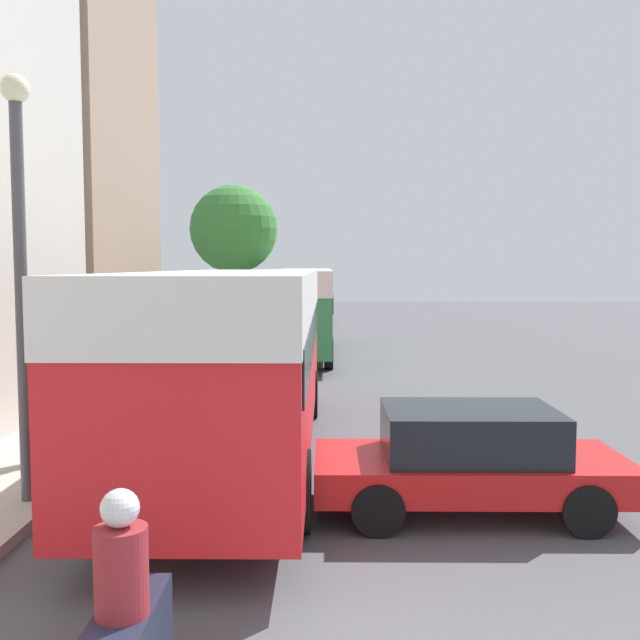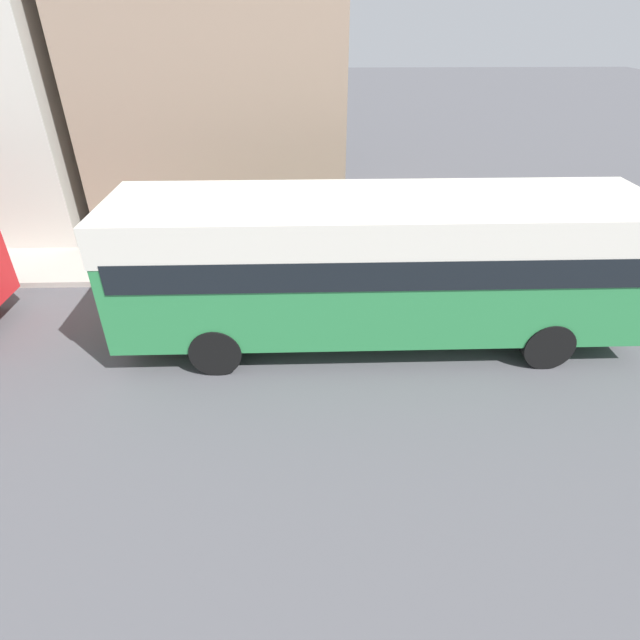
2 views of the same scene
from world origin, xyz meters
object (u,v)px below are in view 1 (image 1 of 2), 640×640
at_px(bus_following, 295,300).
at_px(pedestrian_near_curb, 39,410).
at_px(motorcycle_behind_lead, 125,637).
at_px(car_crossing, 469,458).
at_px(bus_third_in_line, 306,288).
at_px(bus_lead, 237,338).

distance_m(bus_following, pedestrian_near_curb, 14.72).
distance_m(motorcycle_behind_lead, car_crossing, 5.45).
bearing_deg(pedestrian_near_curb, car_crossing, -15.41).
distance_m(bus_following, bus_third_in_line, 14.28).
xyz_separation_m(bus_following, car_crossing, (2.97, -16.04, -1.26)).
xyz_separation_m(bus_lead, bus_third_in_line, (0.33, 27.76, -0.05)).
distance_m(car_crossing, pedestrian_near_curb, 6.51).
bearing_deg(bus_following, bus_third_in_line, 90.09).
height_order(bus_following, pedestrian_near_curb, bus_following).
height_order(bus_lead, bus_third_in_line, bus_lead).
xyz_separation_m(bus_lead, pedestrian_near_curb, (-2.96, -0.83, -1.04)).
bearing_deg(bus_lead, bus_following, 88.51).
height_order(bus_third_in_line, pedestrian_near_curb, bus_third_in_line).
distance_m(bus_lead, car_crossing, 4.39).
height_order(bus_following, car_crossing, bus_following).
xyz_separation_m(bus_following, bus_third_in_line, (-0.02, 14.28, -0.02)).
distance_m(bus_following, car_crossing, 16.36).
relative_size(motorcycle_behind_lead, car_crossing, 0.56).
height_order(bus_lead, motorcycle_behind_lead, bus_lead).
relative_size(bus_lead, pedestrian_near_curb, 6.45).
bearing_deg(motorcycle_behind_lead, bus_third_in_line, 89.63).
xyz_separation_m(bus_third_in_line, pedestrian_near_curb, (-3.28, -28.59, -0.99)).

